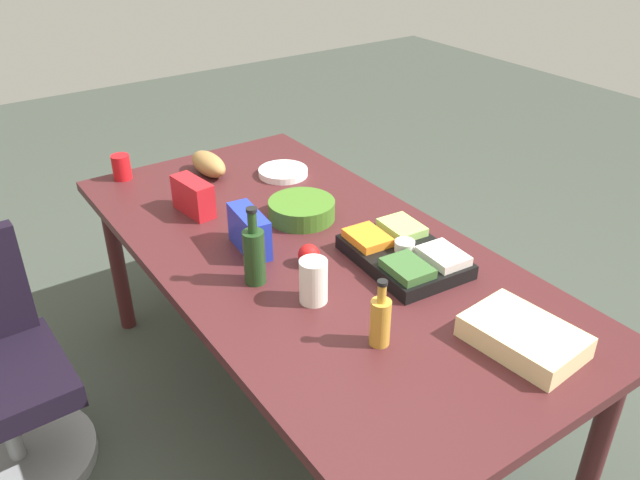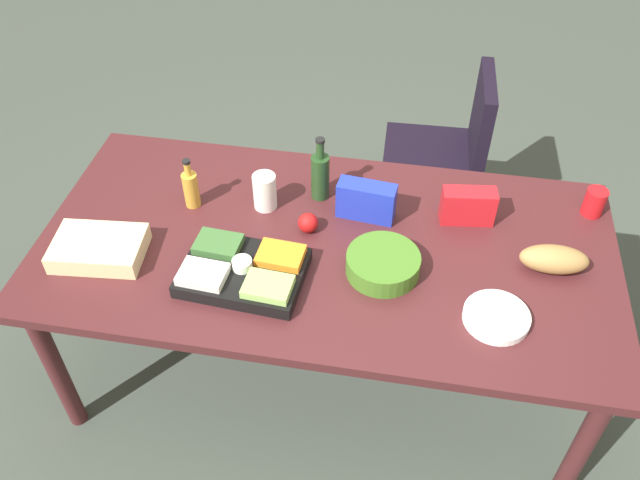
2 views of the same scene
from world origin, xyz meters
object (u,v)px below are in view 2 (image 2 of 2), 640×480
at_px(office_chair, 438,170).
at_px(conference_table, 326,257).
at_px(chip_bag_blue, 366,201).
at_px(wine_bottle, 320,175).
at_px(bread_loaf, 554,259).
at_px(veggie_tray, 243,270).
at_px(paper_plate_stack, 496,317).
at_px(mayo_jar, 265,191).
at_px(red_solo_cup, 594,202).
at_px(sheet_cake, 99,248).
at_px(apple_red, 308,223).
at_px(salad_bowl, 383,264).
at_px(dressing_bottle, 191,188).
at_px(chip_bag_red, 468,206).

bearing_deg(office_chair, conference_table, 69.00).
distance_m(chip_bag_blue, wine_bottle, 0.21).
xyz_separation_m(bread_loaf, veggie_tray, (1.06, 0.23, -0.01)).
height_order(office_chair, paper_plate_stack, office_chair).
bearing_deg(conference_table, mayo_jar, -32.21).
relative_size(office_chair, red_solo_cup, 8.00).
bearing_deg(sheet_cake, apple_red, -160.00).
distance_m(office_chair, salad_bowl, 1.29).
height_order(conference_table, bread_loaf, bread_loaf).
bearing_deg(veggie_tray, paper_plate_stack, 177.33).
distance_m(dressing_bottle, sheet_cake, 0.41).
xyz_separation_m(bread_loaf, wine_bottle, (0.88, -0.26, 0.06)).
xyz_separation_m(sheet_cake, apple_red, (-0.72, -0.26, 0.00)).
bearing_deg(conference_table, red_solo_cup, -160.52).
bearing_deg(bread_loaf, apple_red, -3.18).
relative_size(red_solo_cup, apple_red, 1.45).
xyz_separation_m(office_chair, red_solo_cup, (-0.57, 0.74, 0.49)).
xyz_separation_m(chip_bag_red, sheet_cake, (1.30, 0.42, -0.04)).
height_order(red_solo_cup, wine_bottle, wine_bottle).
bearing_deg(sheet_cake, red_solo_cup, -162.88).
height_order(conference_table, red_solo_cup, red_solo_cup).
relative_size(wine_bottle, sheet_cake, 0.86).
height_order(chip_bag_blue, veggie_tray, chip_bag_blue).
height_order(office_chair, sheet_cake, office_chair).
relative_size(bread_loaf, salad_bowl, 0.92).
bearing_deg(salad_bowl, mayo_jar, -29.13).
relative_size(conference_table, mayo_jar, 14.40).
distance_m(red_solo_cup, wine_bottle, 1.06).
xyz_separation_m(chip_bag_red, salad_bowl, (0.28, 0.33, -0.03)).
distance_m(office_chair, veggie_tray, 1.54).
relative_size(dressing_bottle, apple_red, 2.83).
relative_size(salad_bowl, mayo_jar, 1.76).
bearing_deg(red_solo_cup, office_chair, -52.43).
bearing_deg(dressing_bottle, chip_bag_blue, -175.71).
bearing_deg(dressing_bottle, mayo_jar, -172.06).
xyz_separation_m(conference_table, bread_loaf, (-0.81, -0.01, 0.12)).
bearing_deg(salad_bowl, chip_bag_red, -131.12).
relative_size(chip_bag_red, dressing_bottle, 0.93).
relative_size(office_chair, sheet_cake, 2.75).
distance_m(paper_plate_stack, mayo_jar, 0.98).
relative_size(chip_bag_blue, paper_plate_stack, 1.00).
bearing_deg(apple_red, chip_bag_red, -164.43).
bearing_deg(wine_bottle, dressing_bottle, 15.92).
height_order(conference_table, paper_plate_stack, paper_plate_stack).
xyz_separation_m(veggie_tray, paper_plate_stack, (-0.87, 0.04, -0.02)).
bearing_deg(paper_plate_stack, wine_bottle, -37.63).
bearing_deg(sheet_cake, salad_bowl, -174.54).
bearing_deg(mayo_jar, salad_bowl, 150.87).
bearing_deg(red_solo_cup, salad_bowl, 30.55).
bearing_deg(paper_plate_stack, apple_red, -24.77).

